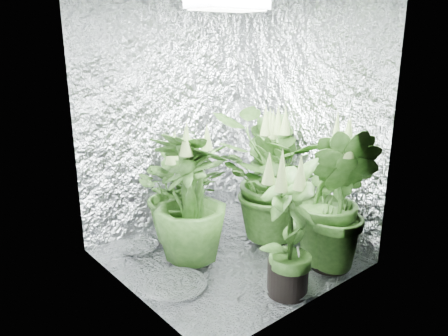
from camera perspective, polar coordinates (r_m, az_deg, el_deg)
ground at (r=3.43m, az=0.41°, el=-11.41°), size 1.60×1.60×0.00m
walls at (r=3.08m, az=0.44°, el=5.21°), size 1.62×1.62×2.00m
grow_lamp at (r=3.03m, az=0.48°, el=20.71°), size 0.50×0.30×0.22m
plant_a at (r=3.51m, az=-5.57°, el=-3.08°), size 0.91×0.91×0.92m
plant_b at (r=3.80m, az=-4.51°, el=-2.22°), size 0.56×0.56×0.86m
plant_c at (r=3.72m, az=6.73°, el=-0.87°), size 0.58×0.58×1.06m
plant_d at (r=3.18m, az=-4.38°, el=-3.96°), size 0.75×0.75×1.06m
plant_e at (r=3.50m, az=6.70°, el=-1.33°), size 0.99×0.99×1.12m
plant_f at (r=2.80m, az=8.60°, el=-8.11°), size 0.63×0.63×0.98m
plant_g at (r=3.16m, az=14.22°, el=-4.05°), size 0.71×0.71×1.13m
circulation_fan at (r=3.86m, az=4.97°, el=-5.42°), size 0.19×0.33×0.39m
plant_label at (r=2.89m, az=9.67°, el=-10.61°), size 0.05×0.04×0.07m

